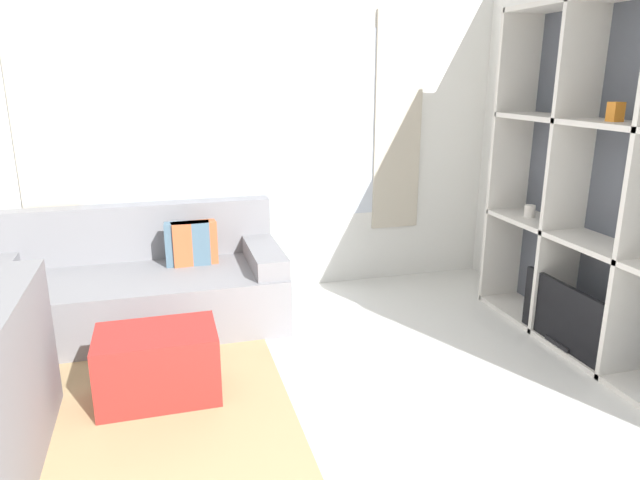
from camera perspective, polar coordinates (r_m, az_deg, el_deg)
wall_back at (r=4.90m, az=-8.52°, el=10.05°), size 5.85×0.11×2.70m
wall_right at (r=4.40m, az=27.27°, el=7.70°), size 0.07×4.40×2.70m
area_rug at (r=3.71m, az=-21.93°, el=-15.17°), size 2.27×2.24×0.01m
shelving_unit at (r=4.15m, az=26.98°, el=4.29°), size 0.38×2.14×2.35m
couch_main at (r=4.59m, az=-17.59°, el=-4.48°), size 2.16×0.98×0.88m
ottoman at (r=3.58m, az=-15.88°, el=-11.92°), size 0.69×0.45×0.43m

